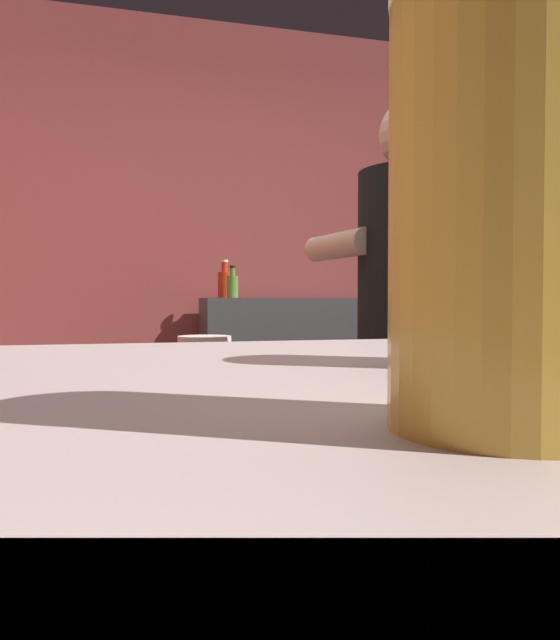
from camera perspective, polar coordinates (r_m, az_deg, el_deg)
wall_back at (r=3.63m, az=-5.41°, el=6.11°), size 5.20×0.10×2.70m
prep_counter at (r=2.36m, az=9.61°, el=-13.60°), size 2.10×0.60×0.90m
back_shelf at (r=3.46m, az=0.91°, el=-7.02°), size 0.98×0.36×1.09m
bartender at (r=1.83m, az=12.76°, el=-1.53°), size 0.46×0.54×1.67m
knife_block at (r=2.55m, az=18.51°, el=0.07°), size 0.10×0.08×0.28m
mixing_bowl at (r=2.19m, az=-7.13°, el=-2.19°), size 0.19×0.19×0.05m
chefs_knife at (r=2.32m, az=14.18°, el=-2.56°), size 0.24×0.12×0.01m
pint_glass_near at (r=0.39m, az=18.52°, el=5.12°), size 0.07×0.07×0.13m
pint_glass_far at (r=0.20m, az=20.76°, el=11.44°), size 0.07×0.07×0.15m
bottle_soy at (r=3.38m, az=-5.25°, el=3.46°), size 0.08×0.08×0.21m
bottle_vinegar at (r=3.26m, az=-4.50°, el=3.27°), size 0.06×0.06×0.17m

